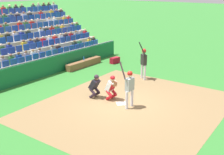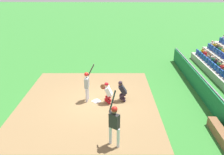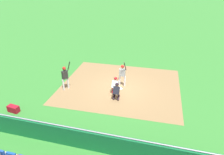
{
  "view_description": "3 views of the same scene",
  "coord_description": "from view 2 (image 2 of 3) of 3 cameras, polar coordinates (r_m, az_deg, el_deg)",
  "views": [
    {
      "loc": [
        10.34,
        7.13,
        5.41
      ],
      "look_at": [
        -0.6,
        -1.0,
        0.97
      ],
      "focal_mm": 45.81,
      "sensor_mm": 36.0,
      "label": 1
    },
    {
      "loc": [
        -11.81,
        -1.21,
        6.33
      ],
      "look_at": [
        0.43,
        -0.9,
        1.34
      ],
      "focal_mm": 36.76,
      "sensor_mm": 36.0,
      "label": 2
    },
    {
      "loc": [
        3.01,
        -13.47,
        7.88
      ],
      "look_at": [
        -0.5,
        -0.24,
        1.0
      ],
      "focal_mm": 33.1,
      "sensor_mm": 36.0,
      "label": 3
    }
  ],
  "objects": [
    {
      "name": "home_plate_marker",
      "position": [
        13.45,
        -3.9,
        -5.88
      ],
      "size": [
        0.62,
        0.62,
        0.02
      ],
      "primitive_type": "cube",
      "rotation": [
        0.0,
        0.0,
        0.79
      ],
      "color": "white",
      "rests_on": "infield_dirt_patch"
    },
    {
      "name": "infield_dirt_patch",
      "position": [
        13.51,
        -6.02,
        -5.88
      ],
      "size": [
        9.29,
        8.05,
        0.01
      ],
      "primitive_type": "cube",
      "rotation": [
        0.0,
        0.0,
        0.03
      ],
      "color": "olive",
      "rests_on": "ground_plane"
    },
    {
      "name": "home_plate_umpire",
      "position": [
        13.23,
        2.51,
        -3.11
      ],
      "size": [
        0.46,
        0.51,
        1.25
      ],
      "color": "black",
      "rests_on": "ground_plane"
    },
    {
      "name": "batter_at_plate",
      "position": [
        13.15,
        -6.25,
        -1.42
      ],
      "size": [
        0.59,
        0.58,
        2.19
      ],
      "color": "silver",
      "rests_on": "ground_plane"
    },
    {
      "name": "ground_plane",
      "position": [
        13.46,
        -3.9,
        -5.94
      ],
      "size": [
        160.0,
        160.0,
        0.0
      ],
      "primitive_type": "plane",
      "color": "#2E752C"
    },
    {
      "name": "dugout_wall",
      "position": [
        14.1,
        22.63,
        -3.78
      ],
      "size": [
        15.72,
        0.24,
        1.19
      ],
      "color": "#135E31",
      "rests_on": "ground_plane"
    },
    {
      "name": "on_deck_batter",
      "position": [
        9.47,
        0.56,
        -10.84
      ],
      "size": [
        0.78,
        0.51,
        2.34
      ],
      "color": "silver",
      "rests_on": "ground_plane"
    },
    {
      "name": "catcher_crouching",
      "position": [
        12.98,
        -1.11,
        -3.45
      ],
      "size": [
        0.49,
        0.72,
        1.28
      ],
      "color": "#A8141A",
      "rests_on": "ground_plane"
    }
  ]
}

